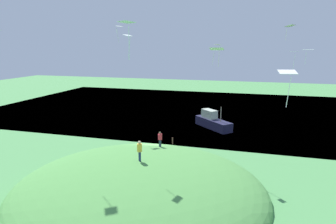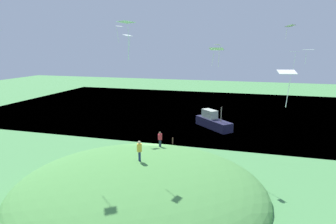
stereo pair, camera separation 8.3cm
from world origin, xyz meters
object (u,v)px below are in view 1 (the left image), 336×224
Objects in this scene: kite_14 at (217,49)px; kite_0 at (288,74)px; kite_7 at (119,27)px; kite_13 at (290,26)px; kite_1 at (218,48)px; mooring_post at (173,141)px; boat_on_lake at (212,122)px; kite_10 at (128,38)px; kite_2 at (127,24)px; kite_9 at (294,53)px; kite_4 at (308,50)px; person_walking_path at (140,148)px; person_on_hilltop at (160,137)px.

kite_0 is at bearing 37.13° from kite_14.
kite_7 is 1.25× the size of kite_13.
kite_1 is 1.18× the size of kite_7.
kite_14 is at bearing 56.66° from kite_7.
kite_14 is at bearing 31.18° from mooring_post.
kite_13 is at bearing 173.93° from boat_on_lake.
mooring_post is at bearing 177.66° from kite_10.
kite_2 reaches higher than boat_on_lake.
kite_13 is at bearing -48.21° from kite_9.
kite_7 reaches higher than kite_2.
kite_14 reaches higher than kite_4.
person_walking_path is at bearing 64.18° from kite_10.
kite_9 is at bearing -169.00° from kite_4.
kite_10 is at bearing -51.62° from kite_9.
boat_on_lake is 20.65m from kite_4.
kite_14 reaches higher than mooring_post.
kite_10 is (7.08, -14.48, 1.02)m from kite_4.
boat_on_lake is 4.40× the size of kite_14.
kite_2 is at bearing -41.28° from kite_4.
kite_7 is 10.66m from kite_10.
kite_4 is 0.66× the size of kite_10.
kite_10 is at bearing -44.71° from kite_1.
kite_9 reaches higher than mooring_post.
kite_13 is at bearing -133.97° from person_on_hilltop.
kite_10 is 7.15m from kite_14.
kite_2 is (12.87, -3.76, 1.37)m from kite_1.
boat_on_lake reaches higher than mooring_post.
kite_14 reaches higher than boat_on_lake.
kite_1 is at bearing -82.54° from person_walking_path.
kite_10 is 17.26m from mooring_post.
person_walking_path is 0.98× the size of kite_7.
person_walking_path is 12.95m from mooring_post.
kite_0 is 15.99m from kite_9.
kite_2 is 1.07× the size of kite_9.
kite_2 is 17.46m from kite_7.
kite_2 is at bearing -32.66° from kite_9.
kite_1 reaches higher than kite_14.
kite_1 is 8.51m from kite_9.
person_on_hilltop is 1.11× the size of kite_14.
kite_7 is 0.89× the size of kite_9.
person_walking_path is 9.17m from kite_10.
kite_1 is at bearing 76.62° from kite_7.
kite_1 is at bearing -140.52° from person_on_hilltop.
kite_1 is at bearing -155.32° from kite_0.
kite_10 reaches higher than kite_0.
kite_13 is at bearing 148.04° from kite_2.
person_walking_path is 5.29m from person_on_hilltop.
boat_on_lake is at bearing 158.08° from mooring_post.
kite_4 is 0.66× the size of kite_9.
kite_0 is (4.47, 10.73, 6.91)m from person_walking_path.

